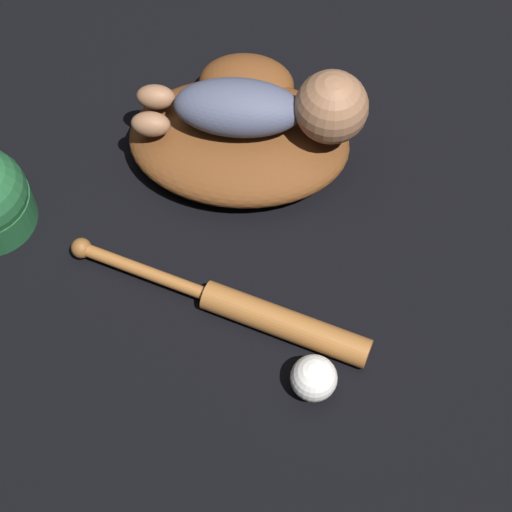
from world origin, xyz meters
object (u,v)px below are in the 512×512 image
baby_figure (275,108)px  baseball (314,378)px  baseball_glove (240,131)px  baseball_bat (255,312)px

baby_figure → baseball: (0.26, -0.34, -0.11)m
baseball_glove → baseball_bat: bearing=-56.3°
baby_figure → baseball_bat: size_ratio=0.74×
baby_figure → baseball_bat: (0.12, -0.28, -0.12)m
baseball_glove → baby_figure: baby_figure is taller
baseball_bat → baseball: size_ratio=7.16×
baby_figure → baseball_bat: 0.33m
baseball_glove → baseball: 0.46m
baseball → baseball_bat: bearing=157.2°
baseball_glove → baby_figure: bearing=4.7°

